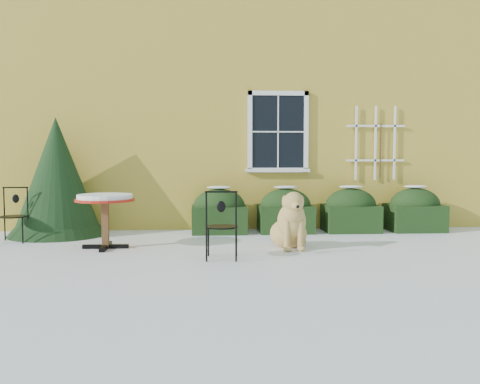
{
  "coord_description": "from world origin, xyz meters",
  "views": [
    {
      "loc": [
        -0.6,
        -7.77,
        1.51
      ],
      "look_at": [
        0.0,
        1.0,
        0.9
      ],
      "focal_mm": 40.0,
      "sensor_mm": 36.0,
      "label": 1
    }
  ],
  "objects": [
    {
      "name": "ground",
      "position": [
        0.0,
        0.0,
        0.0
      ],
      "size": [
        80.0,
        80.0,
        0.0
      ],
      "primitive_type": "plane",
      "color": "white",
      "rests_on": "ground"
    },
    {
      "name": "patio_chair_near",
      "position": [
        -0.34,
        -0.12,
        0.5
      ],
      "size": [
        0.49,
        0.48,
        1.01
      ],
      "rotation": [
        0.0,
        0.0,
        3.07
      ],
      "color": "black",
      "rests_on": "ground"
    },
    {
      "name": "evergreen_shrub",
      "position": [
        -3.35,
        2.46,
        0.89
      ],
      "size": [
        1.83,
        1.83,
        2.22
      ],
      "rotation": [
        0.0,
        0.0,
        -0.3
      ],
      "color": "black",
      "rests_on": "ground"
    },
    {
      "name": "house",
      "position": [
        0.0,
        7.0,
        3.22
      ],
      "size": [
        12.4,
        8.4,
        6.4
      ],
      "color": "gold",
      "rests_on": "ground"
    },
    {
      "name": "hedge_row",
      "position": [
        1.65,
        2.55,
        0.4
      ],
      "size": [
        4.95,
        0.8,
        0.91
      ],
      "color": "black",
      "rests_on": "ground"
    },
    {
      "name": "bistro_table",
      "position": [
        -2.19,
        0.92,
        0.73
      ],
      "size": [
        0.95,
        0.95,
        0.88
      ],
      "rotation": [
        0.0,
        0.0,
        0.35
      ],
      "color": "black",
      "rests_on": "ground"
    },
    {
      "name": "dog",
      "position": [
        0.8,
        0.72,
        0.38
      ],
      "size": [
        0.65,
        1.08,
        0.96
      ],
      "rotation": [
        0.0,
        0.0,
        0.07
      ],
      "color": "tan",
      "rests_on": "ground"
    },
    {
      "name": "patio_chair_far",
      "position": [
        -3.9,
        1.72,
        0.47
      ],
      "size": [
        0.46,
        0.45,
        0.95
      ],
      "rotation": [
        0.0,
        0.0,
        0.08
      ],
      "color": "black",
      "rests_on": "ground"
    }
  ]
}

